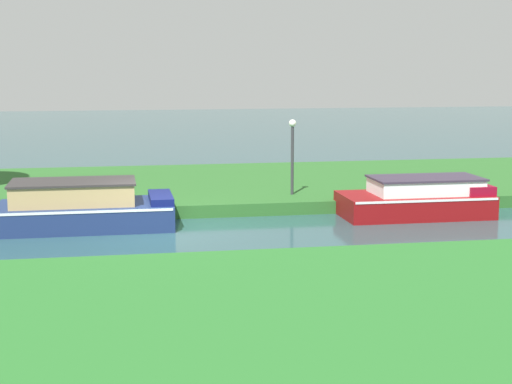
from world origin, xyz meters
TOP-DOWN VIEW (x-y plane):
  - ground_plane at (0.00, 0.00)m, footprint 120.00×120.00m
  - riverbank_far at (0.00, 7.00)m, footprint 72.00×10.00m
  - riverbank_near at (0.00, -9.00)m, footprint 72.00×10.00m
  - navy_barge at (-2.22, 1.20)m, footprint 4.94×2.39m
  - maroon_narrowboat at (7.94, 1.20)m, footprint 4.55×2.21m
  - lamp_post at (4.44, 3.55)m, footprint 0.24×0.24m
  - mooring_post_near at (8.65, 2.67)m, footprint 0.16×0.16m

SIDE VIEW (x-z plane):
  - ground_plane at x=0.00m, z-range 0.00..0.00m
  - riverbank_far at x=0.00m, z-range 0.00..0.40m
  - riverbank_near at x=0.00m, z-range 0.00..0.40m
  - maroon_narrowboat at x=7.94m, z-range -0.06..1.16m
  - navy_barge at x=-2.22m, z-range -0.09..1.28m
  - mooring_post_near at x=8.65m, z-range 0.40..1.12m
  - lamp_post at x=4.44m, z-range 0.75..3.23m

